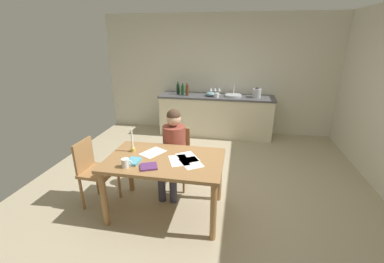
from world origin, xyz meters
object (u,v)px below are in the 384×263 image
at_px(chair_at_table, 176,155).
at_px(stovetop_kettle, 257,93).
at_px(book_cookery, 149,167).
at_px(mixing_bowl, 210,94).
at_px(person_seated, 173,146).
at_px(bottle_wine_red, 187,90).
at_px(wine_glass_near_sink, 219,90).
at_px(sink_unit, 233,95).
at_px(bottle_oil, 178,89).
at_px(book_magazine, 133,161).
at_px(bottle_vinegar, 183,90).
at_px(teacup_on_counter, 217,95).
at_px(dining_table, 165,166).
at_px(coffee_mug, 126,163).
at_px(wine_glass_back_left, 211,89).
at_px(wine_glass_by_kettle, 215,89).
at_px(candlestick, 133,145).
at_px(chair_side_empty, 94,169).

xyz_separation_m(chair_at_table, stovetop_kettle, (1.22, 2.21, 0.52)).
xyz_separation_m(book_cookery, mixing_bowl, (0.32, 3.07, 0.19)).
bearing_deg(person_seated, chair_at_table, 88.77).
height_order(chair_at_table, bottle_wine_red, bottle_wine_red).
bearing_deg(wine_glass_near_sink, sink_unit, -24.54).
relative_size(chair_at_table, bottle_oil, 3.12).
height_order(book_magazine, bottle_vinegar, bottle_vinegar).
relative_size(sink_unit, mixing_bowl, 1.76).
height_order(book_magazine, teacup_on_counter, teacup_on_counter).
distance_m(dining_table, sink_unit, 2.98).
bearing_deg(coffee_mug, wine_glass_near_sink, 77.38).
height_order(bottle_vinegar, mixing_bowl, bottle_vinegar).
xyz_separation_m(dining_table, bottle_oil, (-0.53, 2.89, 0.37)).
bearing_deg(stovetop_kettle, wine_glass_back_left, 171.47).
relative_size(wine_glass_by_kettle, wine_glass_back_left, 1.00).
bearing_deg(wine_glass_by_kettle, wine_glass_back_left, 180.00).
relative_size(book_cookery, teacup_on_counter, 1.53).
bearing_deg(book_magazine, sink_unit, 73.04).
xyz_separation_m(person_seated, coffee_mug, (-0.33, -0.81, 0.12)).
distance_m(book_magazine, book_cookery, 0.23).
distance_m(book_magazine, mixing_bowl, 3.04).
bearing_deg(candlestick, coffee_mug, -77.75).
distance_m(coffee_mug, candlestick, 0.42).
bearing_deg(candlestick, mixing_bowl, 76.32).
bearing_deg(sink_unit, person_seated, -107.28).
xyz_separation_m(candlestick, teacup_on_counter, (0.81, 2.61, 0.11)).
xyz_separation_m(stovetop_kettle, wine_glass_back_left, (-1.00, 0.15, 0.01)).
relative_size(bottle_wine_red, mixing_bowl, 1.31).
bearing_deg(person_seated, book_magazine, -112.77).
relative_size(book_magazine, bottle_oil, 0.67).
bearing_deg(wine_glass_back_left, person_seated, -95.16).
bearing_deg(sink_unit, bottle_oil, 179.80).
xyz_separation_m(person_seated, teacup_on_counter, (0.40, 2.21, 0.27)).
bearing_deg(mixing_bowl, bottle_vinegar, 175.56).
bearing_deg(dining_table, book_magazine, -153.54).
bearing_deg(bottle_wine_red, stovetop_kettle, 3.27).
relative_size(wine_glass_near_sink, teacup_on_counter, 1.28).
bearing_deg(bottle_oil, book_magazine, -86.15).
distance_m(coffee_mug, book_magazine, 0.13).
height_order(mixing_bowl, wine_glass_near_sink, wine_glass_near_sink).
xyz_separation_m(bottle_wine_red, wine_glass_by_kettle, (0.59, 0.24, -0.00)).
bearing_deg(bottle_vinegar, chair_side_empty, -100.56).
xyz_separation_m(book_magazine, book_cookery, (0.21, -0.08, -0.00)).
height_order(book_magazine, mixing_bowl, mixing_bowl).
xyz_separation_m(bottle_oil, mixing_bowl, (0.74, -0.07, -0.07)).
relative_size(dining_table, wine_glass_by_kettle, 8.99).
relative_size(coffee_mug, candlestick, 0.42).
distance_m(chair_at_table, bottle_vinegar, 2.30).
bearing_deg(coffee_mug, chair_side_empty, 154.09).
distance_m(bottle_vinegar, wine_glass_near_sink, 0.81).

